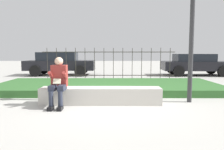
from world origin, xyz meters
name	(u,v)px	position (x,y,z in m)	size (l,w,h in m)	color
ground_plane	(106,104)	(0.00, 0.00, 0.00)	(60.00, 60.00, 0.00)	#B2AFA8
stone_bench	(100,97)	(-0.14, 0.00, 0.19)	(3.14, 0.51, 0.43)	beige
person_seated_reader	(58,80)	(-1.18, -0.29, 0.67)	(0.42, 0.73, 1.23)	black
grass_berm	(107,86)	(0.00, 2.30, 0.11)	(8.02, 3.20, 0.23)	#33662D
iron_fence	(108,64)	(0.00, 4.27, 0.81)	(6.02, 0.03, 1.56)	#332D28
car_parked_right	(195,64)	(5.11, 7.29, 0.69)	(4.02, 2.00, 1.27)	black
car_parked_left	(59,63)	(-2.97, 7.42, 0.73)	(4.09, 1.95, 1.37)	black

